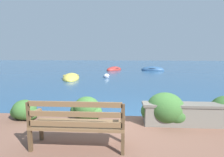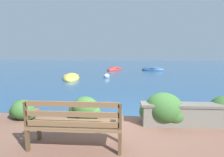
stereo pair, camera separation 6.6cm
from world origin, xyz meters
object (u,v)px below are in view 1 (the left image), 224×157
park_bench (77,123)px  rowboat_far (114,70)px  mooring_buoy (107,77)px  rowboat_nearest (71,78)px  rowboat_mid (153,70)px

park_bench → rowboat_far: park_bench is taller
park_bench → mooring_buoy: bearing=91.8°
rowboat_nearest → mooring_buoy: rowboat_nearest is taller
park_bench → rowboat_nearest: bearing=106.6°
rowboat_nearest → rowboat_mid: (7.22, 6.62, 0.01)m
rowboat_nearest → rowboat_far: 7.25m
mooring_buoy → rowboat_far: bearing=87.0°
park_bench → rowboat_far: 16.60m
rowboat_mid → rowboat_far: 4.28m
rowboat_mid → rowboat_far: (-4.28, 0.01, -0.01)m
park_bench → mooring_buoy: size_ratio=3.33×
rowboat_mid → park_bench: bearing=89.4°
park_bench → rowboat_nearest: size_ratio=0.52×
rowboat_mid → mooring_buoy: 7.41m
park_bench → rowboat_nearest: park_bench is taller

